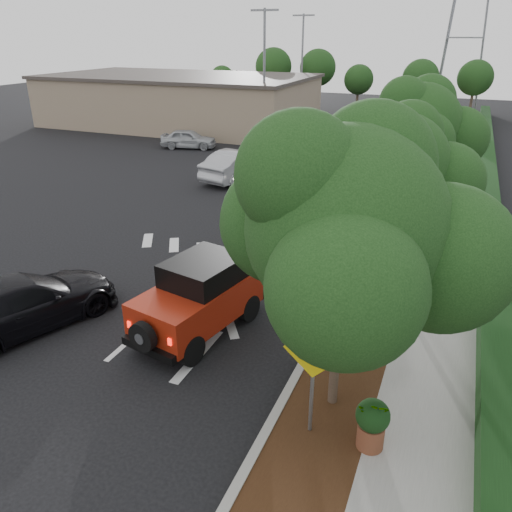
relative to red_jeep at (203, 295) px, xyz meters
The scene contains 19 objects.
ground 2.21m from the red_jeep, 142.37° to the right, with size 120.00×120.00×0.00m, color black.
curb 11.27m from the red_jeep, 74.23° to the left, with size 0.20×70.00×0.15m, color #9E9B93.
planting_strip 11.58m from the red_jeep, 69.44° to the left, with size 1.80×70.00×0.12m, color black.
sidewalk 12.38m from the red_jeep, 61.15° to the left, with size 2.00×70.00×0.12m, color gray.
hedge 13.09m from the red_jeep, 55.77° to the left, with size 0.80×70.00×0.80m, color black.
commercial_building 33.74m from the red_jeep, 121.35° to the left, with size 22.00×12.00×4.00m, color gray.
transmission_tower 47.03m from the red_jeep, 84.57° to the left, with size 7.00×4.00×28.00m, color slate, non-canonical shape.
street_tree_near 4.51m from the red_jeep, 22.67° to the right, with size 3.80×3.80×5.92m, color black, non-canonical shape.
street_tree_mid 6.76m from the red_jeep, 52.63° to the left, with size 3.20×3.20×5.32m, color black, non-canonical shape.
street_tree_far 12.53m from the red_jeep, 71.06° to the left, with size 3.40×3.40×5.62m, color black, non-canonical shape.
light_pole_a 26.10m from the red_jeep, 107.97° to the left, with size 2.00×0.22×9.00m, color slate, non-canonical shape.
light_pole_b 37.92m from the red_jeep, 103.81° to the left, with size 2.00×0.22×9.00m, color slate, non-canonical shape.
red_jeep is the anchor object (origin of this frame).
silver_suv_ahead 9.16m from the red_jeep, 84.65° to the left, with size 2.75×5.96×1.66m, color #B0B2B8.
black_suv_oncoming 4.93m from the red_jeep, 158.68° to the right, with size 2.11×5.18×1.50m, color black.
silver_sedan_oncoming 15.32m from the red_jeep, 110.44° to the left, with size 1.75×5.02×1.66m, color #A1A2A8.
parked_suv 23.71m from the red_jeep, 120.43° to the left, with size 1.55×3.85×1.31m, color #AEB2B6.
speed_hump_sign 4.78m from the red_jeep, 35.41° to the right, with size 1.17×0.14×2.49m.
terracotta_planter 5.73m from the red_jeep, 28.04° to the right, with size 0.66×0.66×1.14m.
Camera 1 is at (7.36, -9.13, 7.48)m, focal length 35.00 mm.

